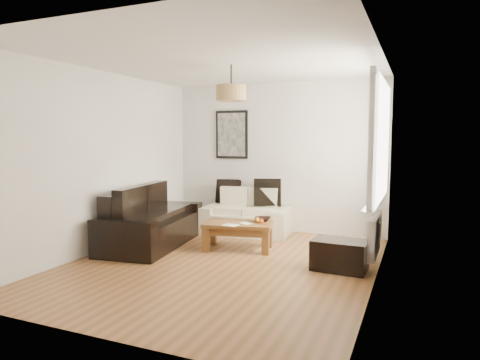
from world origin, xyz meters
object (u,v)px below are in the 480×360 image
at_px(loveseat_cream, 247,213).
at_px(ottoman, 339,255).
at_px(sofa_leather, 152,218).
at_px(coffee_table, 238,236).

distance_m(loveseat_cream, ottoman, 2.32).
relative_size(sofa_leather, coffee_table, 1.94).
xyz_separation_m(coffee_table, ottoman, (1.55, -0.40, -0.01)).
bearing_deg(coffee_table, sofa_leather, -169.49).
distance_m(sofa_leather, ottoman, 2.89).
xyz_separation_m(loveseat_cream, sofa_leather, (-1.06, -1.27, 0.05)).
distance_m(sofa_leather, coffee_table, 1.37).
xyz_separation_m(loveseat_cream, coffee_table, (0.28, -1.03, -0.16)).
relative_size(loveseat_cream, coffee_table, 1.47).
height_order(loveseat_cream, sofa_leather, sofa_leather).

